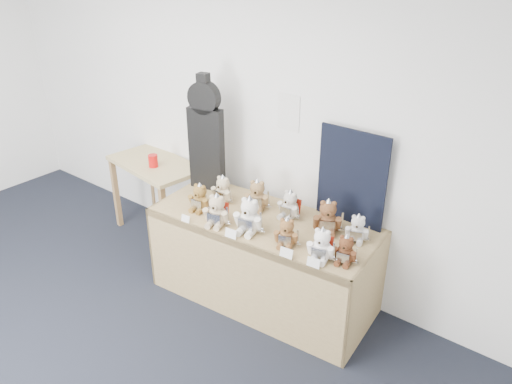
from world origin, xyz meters
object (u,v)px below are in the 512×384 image
Objects in this scene: teddy_front_left at (217,211)px; teddy_back_end at (357,229)px; teddy_front_end at (345,250)px; teddy_back_centre_left at (257,196)px; teddy_front_far_left at (200,198)px; guitar_case at (206,134)px; side_table at (156,174)px; teddy_back_centre_right at (290,206)px; teddy_back_right at (328,218)px; red_cup at (153,161)px; teddy_front_right at (287,233)px; teddy_back_left at (223,190)px; teddy_front_centre at (249,217)px; teddy_front_far_right at (322,246)px; display_table at (259,241)px.

teddy_front_left is 1.07m from teddy_back_end.
teddy_front_end is 0.83× the size of teddy_back_centre_left.
guitar_case is at bearing 114.42° from teddy_front_far_left.
teddy_front_end is at bearing -38.03° from teddy_back_centre_left.
side_table is 4.00× the size of teddy_front_far_left.
teddy_back_centre_right is at bearing 162.96° from teddy_back_end.
guitar_case reaches higher than teddy_back_right.
teddy_back_right reaches higher than red_cup.
teddy_back_end is (0.38, 0.37, -0.00)m from teddy_front_right.
teddy_front_left reaches higher than teddy_back_left.
side_table is 3.59× the size of teddy_front_left.
teddy_front_centre is 0.81m from teddy_back_end.
teddy_back_centre_right is (1.62, -0.02, 0.19)m from side_table.
guitar_case is at bearing 142.38° from teddy_front_centre.
side_table is 3.84× the size of teddy_front_far_right.
teddy_front_far_right is at bearing -32.57° from teddy_back_centre_right.
red_cup is (0.07, -0.08, 0.19)m from side_table.
teddy_front_centre is at bearing -170.19° from teddy_back_end.
teddy_front_right is at bearing 177.53° from teddy_front_end.
guitar_case is at bearing -177.77° from teddy_back_centre_right.
teddy_back_right is at bearing 7.27° from side_table.
teddy_front_far_left is 0.99× the size of teddy_back_centre_right.
teddy_back_centre_right is (0.38, 0.44, -0.01)m from teddy_front_left.
teddy_front_right reaches higher than teddy_front_end.
guitar_case is at bearing 161.98° from teddy_back_end.
teddy_front_far_right is at bearing -9.58° from teddy_front_far_left.
teddy_back_centre_left is 1.09× the size of teddy_back_centre_right.
side_table is 1.88m from teddy_front_right.
teddy_front_far_right is 1.03× the size of teddy_back_centre_right.
teddy_back_right is 0.24m from teddy_back_end.
teddy_front_left is at bearing 166.84° from teddy_front_right.
teddy_front_centre is at bearing -2.19° from teddy_front_left.
display_table is at bearing 157.24° from teddy_front_far_right.
red_cup is 0.47× the size of teddy_front_far_left.
teddy_back_left is 1.20m from teddy_back_end.
teddy_back_end is at bearing 23.14° from teddy_front_right.
teddy_front_far_right is at bearing -26.43° from guitar_case.
guitar_case is 3.47× the size of teddy_back_right.
teddy_back_centre_left is (0.30, 0.08, 0.01)m from teddy_back_left.
display_table is 6.67× the size of teddy_back_centre_left.
teddy_back_left is 0.92× the size of teddy_back_centre_left.
teddy_back_centre_left reaches higher than display_table.
teddy_back_centre_left reaches higher than teddy_front_right.
side_table is 3.93× the size of teddy_back_left.
red_cup is 0.46× the size of teddy_back_left.
guitar_case is 3.91× the size of teddy_back_left.
teddy_front_right is (0.60, 0.09, -0.02)m from teddy_front_left.
teddy_front_far_left is at bearing 143.95° from teddy_front_left.
guitar_case is 0.77m from teddy_front_left.
teddy_back_centre_right is at bearing 149.11° from teddy_back_right.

